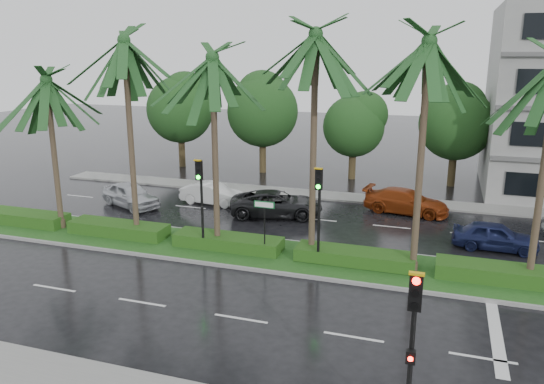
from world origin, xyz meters
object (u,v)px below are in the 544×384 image
(signal_near, at_px, (411,348))
(car_blue, at_px, (495,236))
(signal_median_left, at_px, (201,191))
(street_sign, at_px, (264,215))
(car_darkgrey, at_px, (276,204))
(car_silver, at_px, (130,195))
(car_red, at_px, (406,201))
(car_white, at_px, (213,194))

(signal_near, bearing_deg, car_blue, 78.32)
(signal_median_left, bearing_deg, street_sign, 3.47)
(car_darkgrey, bearing_deg, signal_near, -167.06)
(signal_near, xyz_separation_m, car_darkgrey, (-8.50, 16.33, -1.78))
(signal_near, xyz_separation_m, car_blue, (3.00, 14.52, -1.84))
(car_silver, height_order, car_darkgrey, car_silver)
(car_silver, bearing_deg, street_sign, -93.07)
(signal_near, distance_m, signal_median_left, 13.93)
(street_sign, relative_size, car_silver, 0.60)
(car_silver, bearing_deg, car_blue, -67.79)
(street_sign, bearing_deg, signal_near, -54.66)
(signal_median_left, distance_m, car_red, 12.99)
(car_red, bearing_deg, car_white, 107.87)
(car_darkgrey, bearing_deg, car_red, -81.99)
(car_blue, bearing_deg, signal_median_left, 112.33)
(car_white, height_order, car_red, car_red)
(street_sign, height_order, car_darkgrey, street_sign)
(signal_near, height_order, street_sign, signal_near)
(car_silver, bearing_deg, car_white, -40.71)
(car_red, height_order, car_blue, car_red)
(street_sign, xyz_separation_m, car_red, (5.50, 9.37, -1.42))
(signal_median_left, height_order, car_white, signal_median_left)
(street_sign, xyz_separation_m, car_darkgrey, (-1.50, 6.46, -1.40))
(signal_near, height_order, signal_median_left, signal_median_left)
(signal_median_left, xyz_separation_m, car_darkgrey, (1.50, 6.64, -2.27))
(street_sign, distance_m, car_darkgrey, 6.77)
(signal_median_left, height_order, car_silver, signal_median_left)
(car_silver, bearing_deg, signal_near, -106.69)
(signal_median_left, relative_size, car_blue, 1.12)
(signal_near, relative_size, street_sign, 1.68)
(signal_near, distance_m, street_sign, 12.11)
(signal_median_left, distance_m, car_white, 8.64)
(street_sign, relative_size, car_blue, 0.67)
(car_red, bearing_deg, car_darkgrey, 121.60)
(signal_median_left, bearing_deg, car_darkgrey, 77.27)
(car_silver, height_order, car_blue, car_silver)
(car_white, relative_size, car_blue, 1.03)
(signal_near, bearing_deg, car_red, 94.46)
(car_white, bearing_deg, signal_median_left, -154.27)
(street_sign, bearing_deg, car_red, 59.58)
(car_darkgrey, height_order, car_red, car_darkgrey)
(car_silver, height_order, car_white, car_silver)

